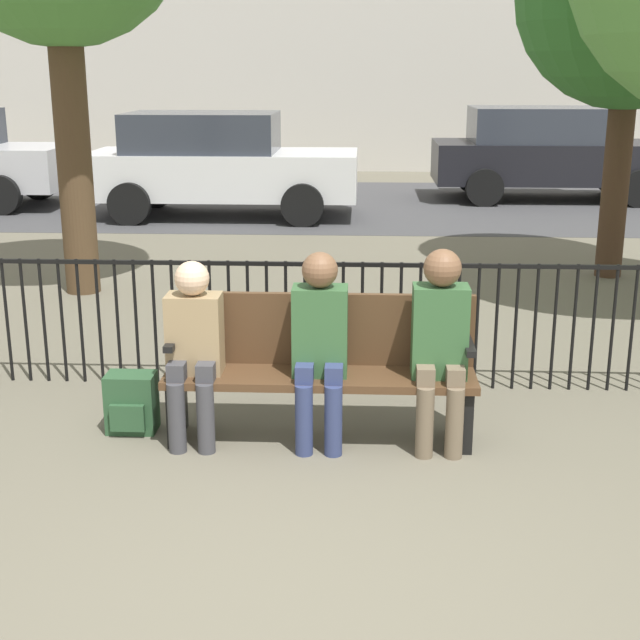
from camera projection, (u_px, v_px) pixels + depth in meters
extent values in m
plane|color=#605B4C|center=(300.00, 606.00, 3.95)|extent=(80.00, 80.00, 0.00)
cube|color=#4C331E|center=(320.00, 377.00, 5.60)|extent=(1.96, 0.45, 0.05)
cube|color=#4C331E|center=(321.00, 329.00, 5.71)|extent=(1.96, 0.05, 0.47)
cube|color=black|center=(177.00, 408.00, 5.70)|extent=(0.06, 0.38, 0.40)
cube|color=black|center=(465.00, 413.00, 5.62)|extent=(0.06, 0.38, 0.40)
cube|color=black|center=(174.00, 341.00, 5.58)|extent=(0.06, 0.38, 0.04)
cube|color=black|center=(468.00, 345.00, 5.49)|extent=(0.06, 0.38, 0.04)
cylinder|color=#3D3D42|center=(177.00, 418.00, 5.48)|extent=(0.11, 0.11, 0.45)
cylinder|color=#3D3D42|center=(206.00, 418.00, 5.47)|extent=(0.11, 0.11, 0.45)
cube|color=#3D3D42|center=(178.00, 370.00, 5.50)|extent=(0.11, 0.20, 0.12)
cube|color=#3D3D42|center=(207.00, 371.00, 5.49)|extent=(0.11, 0.20, 0.12)
cube|color=#997F59|center=(195.00, 334.00, 5.56)|extent=(0.34, 0.22, 0.50)
sphere|color=beige|center=(192.00, 278.00, 5.44)|extent=(0.21, 0.21, 0.21)
cylinder|color=navy|center=(304.00, 420.00, 5.44)|extent=(0.11, 0.11, 0.45)
cylinder|color=navy|center=(333.00, 421.00, 5.44)|extent=(0.11, 0.11, 0.45)
cube|color=navy|center=(305.00, 372.00, 5.47)|extent=(0.11, 0.20, 0.12)
cube|color=navy|center=(334.00, 373.00, 5.46)|extent=(0.11, 0.20, 0.12)
cube|color=#335B33|center=(320.00, 331.00, 5.51)|extent=(0.34, 0.22, 0.56)
sphere|color=brown|center=(320.00, 270.00, 5.39)|extent=(0.22, 0.22, 0.22)
cylinder|color=brown|center=(425.00, 422.00, 5.41)|extent=(0.11, 0.11, 0.45)
cylinder|color=brown|center=(454.00, 423.00, 5.40)|extent=(0.11, 0.11, 0.45)
cube|color=brown|center=(425.00, 374.00, 5.43)|extent=(0.11, 0.20, 0.12)
cube|color=brown|center=(455.00, 375.00, 5.42)|extent=(0.11, 0.20, 0.12)
cube|color=#335B33|center=(440.00, 331.00, 5.48)|extent=(0.34, 0.22, 0.58)
sphere|color=brown|center=(442.00, 268.00, 5.35)|extent=(0.23, 0.23, 0.23)
cube|color=#284C2D|center=(132.00, 402.00, 5.81)|extent=(0.32, 0.21, 0.39)
cube|color=#284C2D|center=(127.00, 418.00, 5.71)|extent=(0.22, 0.04, 0.18)
cylinder|color=black|center=(7.00, 320.00, 6.67)|extent=(0.02, 0.02, 0.95)
cylinder|color=black|center=(25.00, 321.00, 6.66)|extent=(0.02, 0.02, 0.95)
cylinder|color=black|center=(44.00, 321.00, 6.66)|extent=(0.02, 0.02, 0.95)
cylinder|color=black|center=(62.00, 321.00, 6.65)|extent=(0.02, 0.02, 0.95)
cylinder|color=black|center=(81.00, 321.00, 6.64)|extent=(0.02, 0.02, 0.95)
cylinder|color=black|center=(99.00, 322.00, 6.64)|extent=(0.02, 0.02, 0.95)
cylinder|color=black|center=(118.00, 322.00, 6.63)|extent=(0.02, 0.02, 0.95)
cylinder|color=black|center=(136.00, 322.00, 6.62)|extent=(0.02, 0.02, 0.95)
cylinder|color=black|center=(155.00, 322.00, 6.62)|extent=(0.02, 0.02, 0.95)
cylinder|color=black|center=(174.00, 323.00, 6.61)|extent=(0.02, 0.02, 0.95)
cylinder|color=black|center=(192.00, 323.00, 6.61)|extent=(0.02, 0.02, 0.95)
cylinder|color=black|center=(211.00, 323.00, 6.60)|extent=(0.02, 0.02, 0.95)
cylinder|color=black|center=(230.00, 323.00, 6.59)|extent=(0.02, 0.02, 0.95)
cylinder|color=black|center=(248.00, 324.00, 6.59)|extent=(0.02, 0.02, 0.95)
cylinder|color=black|center=(267.00, 324.00, 6.58)|extent=(0.02, 0.02, 0.95)
cylinder|color=black|center=(286.00, 324.00, 6.57)|extent=(0.02, 0.02, 0.95)
cylinder|color=black|center=(305.00, 324.00, 6.57)|extent=(0.02, 0.02, 0.95)
cylinder|color=black|center=(324.00, 325.00, 6.56)|extent=(0.02, 0.02, 0.95)
cylinder|color=black|center=(343.00, 325.00, 6.55)|extent=(0.02, 0.02, 0.95)
cylinder|color=black|center=(362.00, 325.00, 6.55)|extent=(0.02, 0.02, 0.95)
cylinder|color=black|center=(381.00, 325.00, 6.54)|extent=(0.02, 0.02, 0.95)
cylinder|color=black|center=(400.00, 326.00, 6.53)|extent=(0.02, 0.02, 0.95)
cylinder|color=black|center=(419.00, 326.00, 6.53)|extent=(0.02, 0.02, 0.95)
cylinder|color=black|center=(438.00, 326.00, 6.52)|extent=(0.02, 0.02, 0.95)
cylinder|color=black|center=(458.00, 326.00, 6.51)|extent=(0.02, 0.02, 0.95)
cylinder|color=black|center=(477.00, 327.00, 6.51)|extent=(0.02, 0.02, 0.95)
cylinder|color=black|center=(496.00, 327.00, 6.50)|extent=(0.02, 0.02, 0.95)
cylinder|color=black|center=(515.00, 327.00, 6.49)|extent=(0.02, 0.02, 0.95)
cylinder|color=black|center=(535.00, 327.00, 6.49)|extent=(0.02, 0.02, 0.95)
cylinder|color=black|center=(554.00, 328.00, 6.48)|extent=(0.02, 0.02, 0.95)
cylinder|color=black|center=(574.00, 328.00, 6.47)|extent=(0.02, 0.02, 0.95)
cylinder|color=black|center=(593.00, 328.00, 6.47)|extent=(0.02, 0.02, 0.95)
cylinder|color=black|center=(613.00, 329.00, 6.46)|extent=(0.02, 0.02, 0.95)
cylinder|color=black|center=(632.00, 329.00, 6.46)|extent=(0.02, 0.02, 0.95)
cube|color=black|center=(327.00, 264.00, 6.43)|extent=(9.00, 0.03, 0.03)
cylinder|color=#422D1E|center=(617.00, 170.00, 9.86)|extent=(0.29, 0.29, 2.40)
cylinder|color=#4C3823|center=(73.00, 146.00, 9.06)|extent=(0.35, 0.35, 3.04)
cube|color=#3D3D3F|center=(348.00, 204.00, 15.48)|extent=(24.00, 6.00, 0.01)
cylinder|color=black|center=(1.00, 195.00, 14.27)|extent=(0.64, 0.20, 0.64)
cylinder|color=black|center=(39.00, 181.00, 15.94)|extent=(0.64, 0.20, 0.64)
cube|color=black|center=(553.00, 162.00, 15.82)|extent=(4.20, 1.70, 0.70)
cube|color=#2D333D|center=(537.00, 125.00, 15.66)|extent=(2.31, 1.56, 0.60)
cylinder|color=black|center=(640.00, 189.00, 15.02)|extent=(0.64, 0.20, 0.64)
cylinder|color=black|center=(612.00, 176.00, 16.69)|extent=(0.64, 0.20, 0.64)
cylinder|color=black|center=(485.00, 188.00, 15.14)|extent=(0.64, 0.20, 0.64)
cylinder|color=black|center=(473.00, 176.00, 16.81)|extent=(0.64, 0.20, 0.64)
cube|color=silver|center=(224.00, 174.00, 14.03)|extent=(4.20, 1.70, 0.70)
cube|color=#2D333D|center=(202.00, 132.00, 13.87)|extent=(2.31, 1.56, 0.60)
cylinder|color=black|center=(302.00, 205.00, 13.23)|extent=(0.64, 0.20, 0.64)
cylinder|color=black|center=(309.00, 190.00, 14.90)|extent=(0.64, 0.20, 0.64)
cylinder|color=black|center=(129.00, 204.00, 13.35)|extent=(0.64, 0.20, 0.64)
cylinder|color=black|center=(156.00, 189.00, 15.02)|extent=(0.64, 0.20, 0.64)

